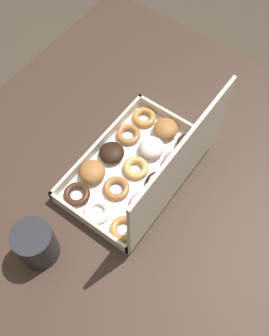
{
  "coord_description": "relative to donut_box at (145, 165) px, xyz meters",
  "views": [
    {
      "loc": [
        0.34,
        0.27,
        1.63
      ],
      "look_at": [
        -0.05,
        -0.02,
        0.77
      ],
      "focal_mm": 42.0,
      "sensor_mm": 36.0,
      "label": 1
    }
  ],
  "objects": [
    {
      "name": "dining_table",
      "position": [
        0.06,
        -0.01,
        -0.14
      ],
      "size": [
        1.17,
        0.99,
        0.75
      ],
      "color": "#38281E",
      "rests_on": "ground_plane"
    },
    {
      "name": "ground_plane",
      "position": [
        0.06,
        -0.01,
        -0.8
      ],
      "size": [
        8.0,
        8.0,
        0.0
      ],
      "primitive_type": "plane",
      "color": "#42382D"
    },
    {
      "name": "donut_box",
      "position": [
        0.0,
        0.0,
        0.0
      ],
      "size": [
        0.37,
        0.25,
        0.27
      ],
      "color": "white",
      "rests_on": "dining_table"
    },
    {
      "name": "coffee_mug",
      "position": [
        0.31,
        -0.08,
        0.01
      ],
      "size": [
        0.09,
        0.09,
        0.11
      ],
      "color": "#232328",
      "rests_on": "dining_table"
    }
  ]
}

